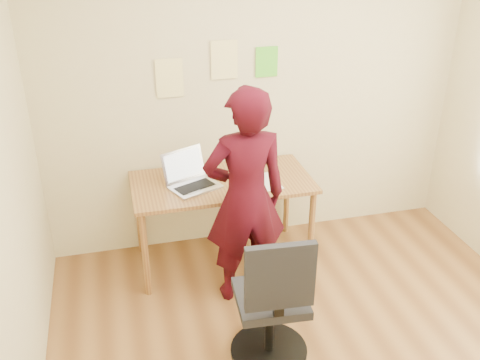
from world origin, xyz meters
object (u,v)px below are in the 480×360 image
object	(u,v)px
office_chair	(273,308)
laptop	(191,179)
person	(245,198)
desk	(222,190)
phone	(256,189)

from	to	relation	value
office_chair	laptop	bearing A→B (deg)	108.81
laptop	person	distance (m)	0.54
desk	person	bearing A→B (deg)	-81.64
office_chair	person	xyz separation A→B (m)	(0.01, 0.71, 0.40)
desk	office_chair	size ratio (longest dim) A/B	1.43
phone	person	size ratio (longest dim) A/B	0.07
phone	person	xyz separation A→B (m)	(-0.15, -0.25, 0.07)
phone	office_chair	size ratio (longest dim) A/B	0.13
desk	phone	distance (m)	0.32
office_chair	person	size ratio (longest dim) A/B	0.60
desk	laptop	xyz separation A→B (m)	(-0.25, -0.02, 0.14)
office_chair	person	world-z (taller)	person
person	phone	bearing A→B (deg)	-121.77
laptop	office_chair	size ratio (longest dim) A/B	0.47
desk	laptop	world-z (taller)	laptop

